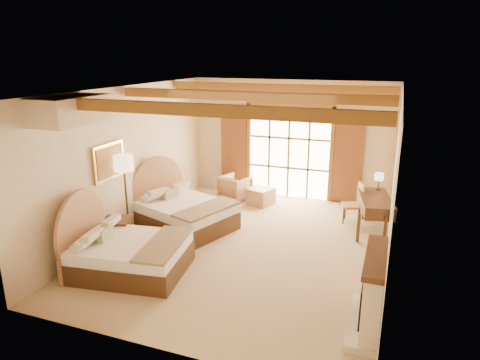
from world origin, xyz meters
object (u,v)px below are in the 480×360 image
at_px(nightstand, 117,234).
at_px(desk, 374,213).
at_px(armchair, 235,188).
at_px(bed_near, 123,250).
at_px(bed_far, 180,210).

relative_size(nightstand, desk, 0.40).
bearing_deg(armchair, nightstand, 90.55).
relative_size(bed_near, nightstand, 3.38).
bearing_deg(nightstand, desk, 10.63).
distance_m(nightstand, armchair, 3.90).
bearing_deg(desk, bed_near, -152.05).
relative_size(bed_far, desk, 1.57).
bearing_deg(bed_far, nightstand, -93.88).
height_order(armchair, desk, desk).
xyz_separation_m(armchair, desk, (3.70, -0.99, 0.10)).
bearing_deg(bed_near, armchair, 75.43).
relative_size(bed_near, armchair, 2.96).
height_order(bed_far, nightstand, bed_far).
bearing_deg(bed_far, bed_near, -70.22).
bearing_deg(armchair, desk, -177.33).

